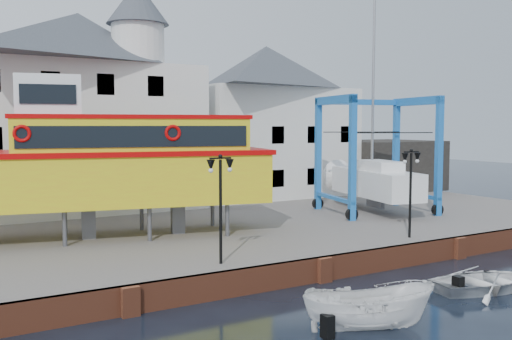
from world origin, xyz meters
TOP-DOWN VIEW (x-y plane):
  - ground at (0.00, 0.00)m, footprint 140.00×140.00m
  - hardstanding at (0.00, 11.00)m, footprint 44.00×22.00m
  - quay_wall at (-0.00, 0.10)m, footprint 44.00×0.47m
  - building_white_main at (-4.87, 18.39)m, footprint 14.00×8.30m
  - building_white_right at (9.00, 19.00)m, footprint 12.00×8.00m
  - shed_dark at (19.00, 17.00)m, footprint 8.00×7.00m
  - lamp_post_left at (-4.00, 1.20)m, footprint 1.12×0.32m
  - lamp_post_right at (6.00, 1.20)m, footprint 1.12×0.32m
  - tour_boat at (-7.07, 8.66)m, footprint 17.68×7.68m
  - travel_lift at (10.15, 8.69)m, footprint 7.18×9.18m
  - motorboat_a at (-2.06, -5.00)m, footprint 4.42×3.13m
  - motorboat_b at (4.72, -4.05)m, footprint 4.93×3.87m

SIDE VIEW (x-z plane):
  - ground at x=0.00m, z-range 0.00..0.00m
  - motorboat_a at x=-2.06m, z-range -0.80..0.80m
  - motorboat_b at x=4.72m, z-range -0.46..0.46m
  - hardstanding at x=0.00m, z-range 0.00..1.00m
  - quay_wall at x=0.00m, z-range 0.00..1.00m
  - shed_dark at x=19.00m, z-range 1.00..5.00m
  - travel_lift at x=10.15m, z-range -3.48..9.97m
  - lamp_post_left at x=-4.00m, z-range 2.07..6.27m
  - lamp_post_right at x=6.00m, z-range 2.07..6.27m
  - tour_boat at x=-7.07m, z-range 0.79..8.28m
  - building_white_right at x=9.00m, z-range 1.00..12.20m
  - building_white_main at x=-4.87m, z-range 0.34..14.34m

